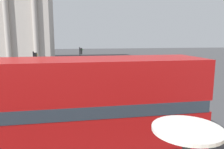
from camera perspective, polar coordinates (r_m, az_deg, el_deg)
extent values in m
cylinder|color=black|center=(11.24, 10.20, -14.96)|extent=(1.08, 0.22, 1.08)
cube|color=#B71414|center=(9.10, -11.32, -14.60)|extent=(10.67, 2.50, 1.89)
cube|color=#2D3842|center=(8.69, -11.57, -7.53)|extent=(10.46, 2.53, 0.45)
cube|color=#B71414|center=(8.45, -11.80, -1.15)|extent=(10.67, 2.50, 1.52)
cylinder|color=silver|center=(2.01, 19.09, -13.37)|extent=(0.60, 0.60, 0.03)
cylinder|color=#BCB2A8|center=(43.23, -26.17, 16.07)|extent=(0.90, 0.90, 21.45)
cylinder|color=#BCB2A8|center=(42.26, -19.72, 16.65)|extent=(0.90, 0.90, 21.45)
cylinder|color=black|center=(13.64, 14.22, -5.69)|extent=(0.12, 0.12, 3.31)
cube|color=black|center=(13.45, 15.13, -0.67)|extent=(0.20, 0.24, 0.70)
sphere|color=green|center=(13.47, 15.58, -0.02)|extent=(0.14, 0.14, 0.14)
cylinder|color=black|center=(20.48, -19.57, 0.11)|extent=(0.12, 0.12, 3.99)
cube|color=black|center=(20.27, -19.31, 4.43)|extent=(0.20, 0.24, 0.70)
sphere|color=gold|center=(20.24, -19.03, 4.87)|extent=(0.14, 0.14, 0.14)
cylinder|color=black|center=(25.38, -8.34, 2.44)|extent=(0.12, 0.12, 4.10)
cube|color=black|center=(25.24, -8.02, 6.06)|extent=(0.20, 0.24, 0.70)
sphere|color=green|center=(25.23, -7.78, 6.40)|extent=(0.14, 0.14, 0.14)
cylinder|color=black|center=(22.25, -2.62, -3.05)|extent=(0.60, 0.18, 0.60)
cylinder|color=black|center=(20.56, -1.98, -4.11)|extent=(0.60, 0.18, 0.60)
cylinder|color=black|center=(22.07, -9.86, -3.30)|extent=(0.60, 0.18, 0.60)
cylinder|color=black|center=(20.37, -9.82, -4.39)|extent=(0.60, 0.18, 0.60)
cube|color=silver|center=(21.20, -6.07, -2.98)|extent=(4.20, 1.75, 0.55)
cube|color=#2D3842|center=(21.08, -6.64, -1.60)|extent=(1.89, 1.61, 0.50)
cylinder|color=#282B33|center=(35.49, 4.38, 1.89)|extent=(0.14, 0.14, 0.81)
cylinder|color=#282B33|center=(35.53, 4.66, 1.90)|extent=(0.14, 0.14, 0.81)
cylinder|color=yellow|center=(35.42, 4.53, 3.06)|extent=(0.32, 0.32, 0.64)
sphere|color=tan|center=(35.37, 4.54, 3.75)|extent=(0.22, 0.22, 0.22)
cylinder|color=#282B33|center=(24.55, 13.53, -1.90)|extent=(0.14, 0.14, 0.78)
cylinder|color=#282B33|center=(24.62, 13.91, -1.88)|extent=(0.14, 0.14, 0.78)
cylinder|color=slate|center=(24.46, 13.78, -0.29)|extent=(0.32, 0.32, 0.61)
sphere|color=tan|center=(24.40, 13.82, 0.66)|extent=(0.21, 0.21, 0.21)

